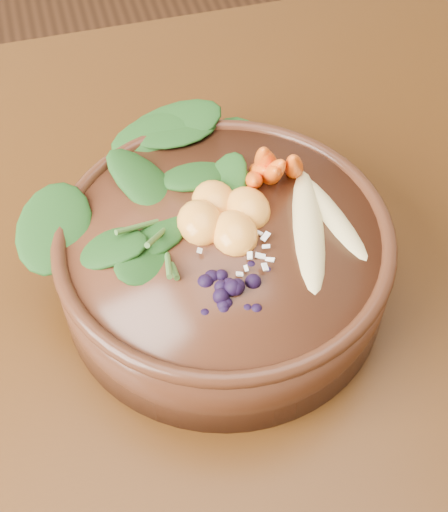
# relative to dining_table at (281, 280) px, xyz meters

# --- Properties ---
(ground) EXTENTS (4.00, 4.00, 0.00)m
(ground) POSITION_rel_dining_table_xyz_m (0.00, 0.00, -0.66)
(ground) COLOR #381E0F
(ground) RESTS_ON ground
(dining_table) EXTENTS (1.60, 0.90, 0.75)m
(dining_table) POSITION_rel_dining_table_xyz_m (0.00, 0.00, 0.00)
(dining_table) COLOR #331C0C
(dining_table) RESTS_ON ground
(stoneware_bowl) EXTENTS (0.38, 0.38, 0.09)m
(stoneware_bowl) POSITION_rel_dining_table_xyz_m (-0.09, -0.06, 0.14)
(stoneware_bowl) COLOR #401F11
(stoneware_bowl) RESTS_ON dining_table
(kale_heap) EXTENTS (0.24, 0.23, 0.05)m
(kale_heap) POSITION_rel_dining_table_xyz_m (-0.13, 0.02, 0.21)
(kale_heap) COLOR #1F4919
(kale_heap) RESTS_ON stoneware_bowl
(carrot_cluster) EXTENTS (0.08, 0.08, 0.09)m
(carrot_cluster) POSITION_rel_dining_table_xyz_m (-0.02, 0.02, 0.23)
(carrot_cluster) COLOR orange
(carrot_cluster) RESTS_ON stoneware_bowl
(banana_halves) EXTENTS (0.10, 0.18, 0.03)m
(banana_halves) POSITION_rel_dining_table_xyz_m (0.00, -0.07, 0.20)
(banana_halves) COLOR #E0CC84
(banana_halves) RESTS_ON stoneware_bowl
(mandarin_cluster) EXTENTS (0.11, 0.12, 0.04)m
(mandarin_cluster) POSITION_rel_dining_table_xyz_m (-0.08, -0.04, 0.20)
(mandarin_cluster) COLOR orange
(mandarin_cluster) RESTS_ON stoneware_bowl
(blueberry_pile) EXTENTS (0.17, 0.14, 0.05)m
(blueberry_pile) POSITION_rel_dining_table_xyz_m (-0.10, -0.13, 0.20)
(blueberry_pile) COLOR black
(blueberry_pile) RESTS_ON stoneware_bowl
(coconut_flakes) EXTENTS (0.12, 0.10, 0.01)m
(coconut_flakes) POSITION_rel_dining_table_xyz_m (-0.09, -0.08, 0.19)
(coconut_flakes) COLOR white
(coconut_flakes) RESTS_ON stoneware_bowl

